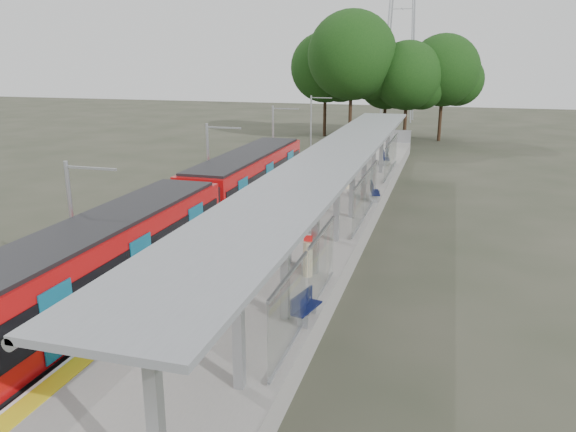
% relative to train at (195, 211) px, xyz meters
% --- Properties ---
extents(trackbed, '(3.00, 70.00, 0.24)m').
position_rel_train_xyz_m(trackbed, '(-0.00, 6.69, -1.93)').
color(trackbed, '#59544C').
rests_on(trackbed, ground).
extents(platform, '(6.00, 50.00, 1.00)m').
position_rel_train_xyz_m(platform, '(4.50, 6.69, -1.55)').
color(platform, gray).
rests_on(platform, ground).
extents(tactile_strip, '(0.60, 50.00, 0.02)m').
position_rel_train_xyz_m(tactile_strip, '(1.95, 6.69, -1.04)').
color(tactile_strip, gold).
rests_on(tactile_strip, platform).
extents(end_fence, '(6.00, 0.10, 1.20)m').
position_rel_train_xyz_m(end_fence, '(4.50, 31.64, -0.45)').
color(end_fence, '#9EA0A5').
rests_on(end_fence, platform).
extents(train, '(2.74, 27.60, 3.62)m').
position_rel_train_xyz_m(train, '(0.00, 0.00, 0.00)').
color(train, black).
rests_on(train, ground).
extents(canopy, '(3.27, 38.00, 3.66)m').
position_rel_train_xyz_m(canopy, '(6.11, 2.87, 2.15)').
color(canopy, '#9EA0A5').
rests_on(canopy, platform).
extents(tree_cluster, '(20.67, 14.16, 13.66)m').
position_rel_train_xyz_m(tree_cluster, '(2.88, 39.57, 5.81)').
color(tree_cluster, '#382316').
rests_on(tree_cluster, ground).
extents(catenary_masts, '(2.08, 48.16, 5.40)m').
position_rel_train_xyz_m(catenary_masts, '(-1.72, 5.69, 0.86)').
color(catenary_masts, '#9EA0A5').
rests_on(catenary_masts, ground).
extents(bench_near, '(0.71, 1.39, 0.91)m').
position_rel_train_xyz_m(bench_near, '(7.12, -7.28, -0.57)').
color(bench_near, '#0D1545').
rests_on(bench_near, platform).
extents(bench_mid, '(0.77, 1.56, 1.03)m').
position_rel_train_xyz_m(bench_mid, '(7.11, 8.54, -0.51)').
color(bench_mid, '#0D1545').
rests_on(bench_mid, platform).
extents(bench_far, '(0.70, 1.55, 1.02)m').
position_rel_train_xyz_m(bench_far, '(6.44, 19.86, -0.51)').
color(bench_far, '#0D1545').
rests_on(bench_far, platform).
extents(info_pillar_near, '(0.36, 0.36, 1.60)m').
position_rel_train_xyz_m(info_pillar_near, '(6.33, -3.74, -0.36)').
color(info_pillar_near, beige).
rests_on(info_pillar_near, platform).
extents(info_pillar_far, '(0.40, 0.40, 1.77)m').
position_rel_train_xyz_m(info_pillar_far, '(5.14, 11.08, -0.29)').
color(info_pillar_far, beige).
rests_on(info_pillar_far, platform).
extents(litter_bin, '(0.57, 0.57, 0.94)m').
position_rel_train_xyz_m(litter_bin, '(5.13, -2.57, -0.58)').
color(litter_bin, '#9EA0A5').
rests_on(litter_bin, platform).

